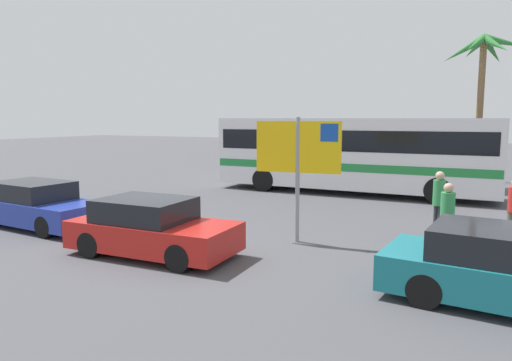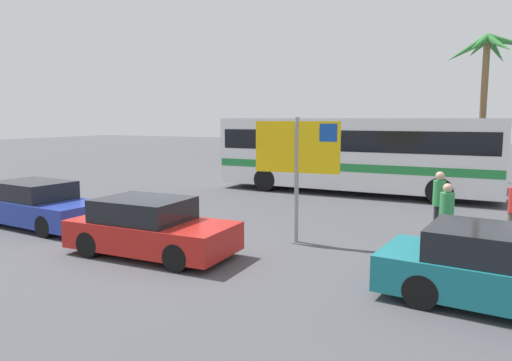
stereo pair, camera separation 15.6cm
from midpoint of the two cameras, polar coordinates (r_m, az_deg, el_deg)
name	(u,v)px [view 2 (the right image)]	position (r m, az deg, el deg)	size (l,w,h in m)	color
ground	(154,250)	(11.79, -11.85, -8.21)	(120.00, 120.00, 0.00)	#4C4C51
bus_front_coach	(353,152)	(20.31, 11.91, 3.45)	(11.57, 2.48, 3.17)	white
bus_rear_coach	(351,146)	(24.02, 11.60, 4.06)	(11.57, 2.48, 3.17)	white
ferry_sign	(299,152)	(11.93, 5.57, 3.45)	(2.19, 0.28, 3.20)	gray
car_blue	(38,205)	(15.29, -24.62, -2.70)	(4.34, 2.01, 1.32)	#23389E
car_red	(150,228)	(11.27, -12.31, -5.63)	(3.95, 1.85, 1.32)	red
pedestrian_by_bus	(439,199)	(13.43, 21.58, -2.06)	(0.32, 0.32, 1.78)	#2D2D33
pedestrian_crossing_lot	(447,213)	(11.81, 22.42, -3.65)	(0.32, 0.32, 1.69)	#2D2D33
palm_tree_seaside	(487,62)	(26.53, 26.31, 12.78)	(4.01, 3.93, 7.30)	brown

